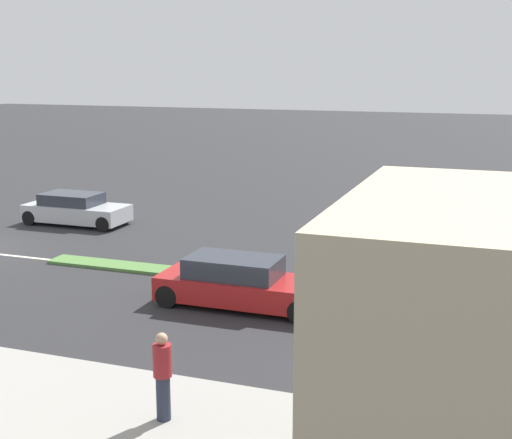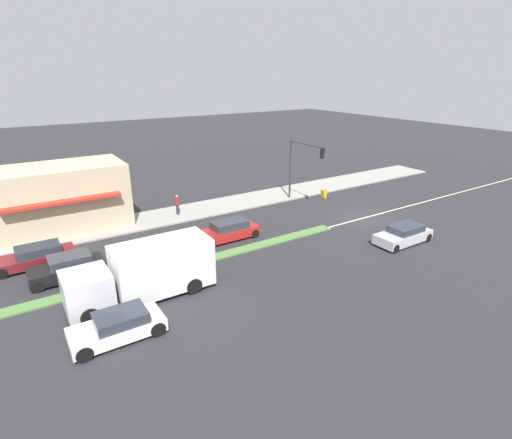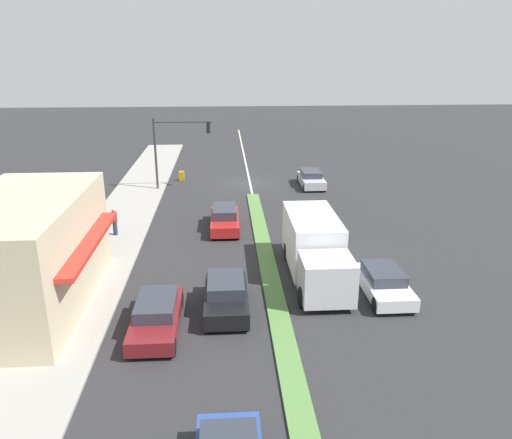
# 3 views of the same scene
# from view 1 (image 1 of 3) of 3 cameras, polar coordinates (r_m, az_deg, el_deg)

# --- Properties ---
(ground_plane) EXTENTS (160.00, 160.00, 0.00)m
(ground_plane) POSITION_cam_1_polar(r_m,az_deg,el_deg) (20.42, 18.52, -6.69)
(ground_plane) COLOR #2B2B2D
(pedestrian) EXTENTS (0.34, 0.34, 1.66)m
(pedestrian) POSITION_cam_1_polar(r_m,az_deg,el_deg) (13.15, -7.48, -12.19)
(pedestrian) COLOR #282D42
(pedestrian) RESTS_ON sidewalk_right
(sedan_silver) EXTENTS (1.80, 4.24, 1.28)m
(sedan_silver) POSITION_cam_1_polar(r_m,az_deg,el_deg) (30.07, -14.23, 0.79)
(sedan_silver) COLOR #B7BABF
(sedan_silver) RESTS_ON ground
(hatchback_red) EXTENTS (1.74, 4.54, 1.36)m
(hatchback_red) POSITION_cam_1_polar(r_m,az_deg,el_deg) (19.31, -1.33, -5.11)
(hatchback_red) COLOR #AD1E1E
(hatchback_red) RESTS_ON ground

